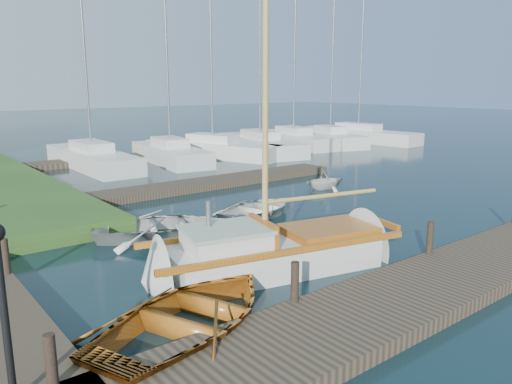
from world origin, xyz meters
TOP-DOWN VIEW (x-y plane):
  - ground at (0.00, 0.00)m, footprint 160.00×160.00m
  - near_dock at (0.00, -6.00)m, footprint 18.00×2.20m
  - far_dock at (2.00, 6.50)m, footprint 14.00×1.60m
  - pontoon at (10.00, 16.00)m, footprint 30.00×1.60m
  - mooring_post_0 at (-7.50, -5.00)m, footprint 0.16×0.16m
  - mooring_post_1 at (-3.00, -5.00)m, footprint 0.16×0.16m
  - mooring_post_2 at (1.50, -5.00)m, footprint 0.16×0.16m
  - mooring_post_4 at (-7.00, 0.00)m, footprint 0.16×0.16m
  - lamp_post at (-8.00, -5.00)m, footprint 0.24×0.24m
  - sailboat at (-1.57, -2.86)m, footprint 7.41×3.48m
  - dinghy at (-4.92, -4.38)m, footprint 5.06×4.36m
  - tender_a at (-2.58, 1.19)m, footprint 4.68×4.10m
  - tender_c at (1.16, 1.30)m, footprint 3.73×3.03m
  - tender_d at (6.12, 3.01)m, footprint 2.13×1.94m
  - marina_boat_1 at (0.39, 14.70)m, footprint 2.26×8.81m
  - marina_boat_2 at (4.58, 13.72)m, footprint 3.15×7.59m
  - marina_boat_3 at (7.66, 13.99)m, footprint 5.27×9.03m
  - marina_boat_4 at (11.43, 14.08)m, footprint 4.13×9.42m
  - marina_boat_5 at (15.16, 14.89)m, footprint 3.47×8.30m
  - marina_boat_6 at (17.73, 13.72)m, footprint 4.09×7.36m
  - marina_boat_7 at (21.33, 14.15)m, footprint 3.16×10.14m

SIDE VIEW (x-z plane):
  - ground at x=0.00m, z-range 0.00..0.00m
  - near_dock at x=0.00m, z-range 0.00..0.30m
  - far_dock at x=2.00m, z-range 0.00..0.30m
  - pontoon at x=10.00m, z-range 0.00..0.30m
  - tender_c at x=1.16m, z-range 0.00..0.68m
  - sailboat at x=-1.57m, z-range -4.57..5.26m
  - tender_a at x=-2.58m, z-range 0.00..0.81m
  - dinghy at x=-4.92m, z-range 0.00..0.88m
  - tender_d at x=6.12m, z-range 0.00..0.96m
  - marina_boat_1 at x=0.39m, z-range -4.67..5.79m
  - marina_boat_4 at x=11.43m, z-range -4.94..6.07m
  - marina_boat_7 at x=21.33m, z-range -5.28..6.42m
  - marina_boat_2 at x=4.58m, z-range -4.60..5.73m
  - marina_boat_6 at x=17.73m, z-range -4.73..5.88m
  - marina_boat_5 at x=15.16m, z-range -5.25..6.41m
  - marina_boat_3 at x=7.66m, z-range -5.75..6.91m
  - mooring_post_0 at x=-7.50m, z-range 0.30..1.10m
  - mooring_post_1 at x=-3.00m, z-range 0.30..1.10m
  - mooring_post_2 at x=1.50m, z-range 0.30..1.10m
  - mooring_post_4 at x=-7.00m, z-range 0.30..1.10m
  - lamp_post at x=-8.00m, z-range 0.65..3.09m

